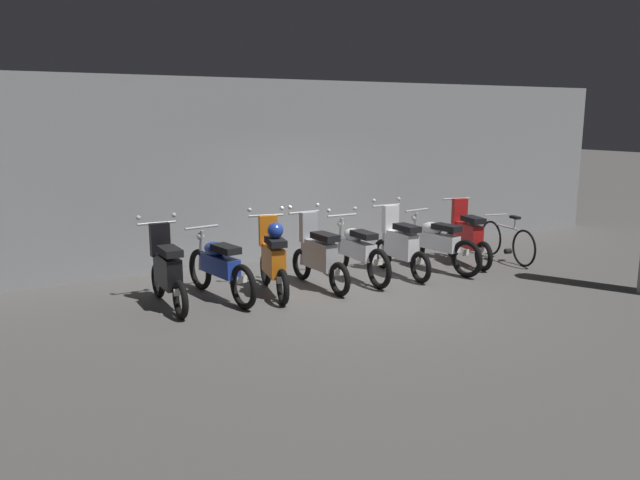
{
  "coord_description": "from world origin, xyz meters",
  "views": [
    {
      "loc": [
        -4.88,
        -8.04,
        2.67
      ],
      "look_at": [
        -0.34,
        0.6,
        0.75
      ],
      "focal_mm": 34.98,
      "sensor_mm": 36.0,
      "label": 1
    }
  ],
  "objects_px": {
    "bicycle": "(507,242)",
    "motorbike_slot_4": "(357,250)",
    "motorbike_slot_1": "(219,267)",
    "motorbike_slot_7": "(467,235)",
    "motorbike_slot_6": "(437,243)",
    "motorbike_slot_0": "(167,271)",
    "motorbike_slot_2": "(273,258)",
    "motorbike_slot_5": "(400,245)",
    "motorbike_slot_3": "(318,255)"
  },
  "relations": [
    {
      "from": "bicycle",
      "to": "motorbike_slot_4",
      "type": "bearing_deg",
      "value": 177.86
    },
    {
      "from": "motorbike_slot_1",
      "to": "motorbike_slot_7",
      "type": "relative_size",
      "value": 1.16
    },
    {
      "from": "motorbike_slot_7",
      "to": "motorbike_slot_6",
      "type": "bearing_deg",
      "value": -168.9
    },
    {
      "from": "motorbike_slot_0",
      "to": "motorbike_slot_6",
      "type": "height_order",
      "value": "motorbike_slot_0"
    },
    {
      "from": "motorbike_slot_1",
      "to": "motorbike_slot_7",
      "type": "height_order",
      "value": "motorbike_slot_7"
    },
    {
      "from": "motorbike_slot_2",
      "to": "motorbike_slot_5",
      "type": "relative_size",
      "value": 0.99
    },
    {
      "from": "motorbike_slot_0",
      "to": "motorbike_slot_6",
      "type": "distance_m",
      "value": 4.8
    },
    {
      "from": "motorbike_slot_5",
      "to": "motorbike_slot_7",
      "type": "distance_m",
      "value": 1.62
    },
    {
      "from": "motorbike_slot_3",
      "to": "motorbike_slot_6",
      "type": "xyz_separation_m",
      "value": [
        2.4,
        0.04,
        -0.04
      ]
    },
    {
      "from": "motorbike_slot_6",
      "to": "motorbike_slot_0",
      "type": "bearing_deg",
      "value": 179.79
    },
    {
      "from": "motorbike_slot_2",
      "to": "bicycle",
      "type": "relative_size",
      "value": 0.97
    },
    {
      "from": "motorbike_slot_2",
      "to": "motorbike_slot_1",
      "type": "bearing_deg",
      "value": 170.03
    },
    {
      "from": "motorbike_slot_2",
      "to": "motorbike_slot_7",
      "type": "xyz_separation_m",
      "value": [
        4.01,
        0.22,
        -0.04
      ]
    },
    {
      "from": "motorbike_slot_4",
      "to": "motorbike_slot_7",
      "type": "height_order",
      "value": "motorbike_slot_7"
    },
    {
      "from": "motorbike_slot_2",
      "to": "motorbike_slot_6",
      "type": "bearing_deg",
      "value": 1.16
    },
    {
      "from": "motorbike_slot_0",
      "to": "motorbike_slot_1",
      "type": "height_order",
      "value": "motorbike_slot_0"
    },
    {
      "from": "motorbike_slot_3",
      "to": "motorbike_slot_0",
      "type": "bearing_deg",
      "value": 178.65
    },
    {
      "from": "motorbike_slot_0",
      "to": "motorbike_slot_4",
      "type": "height_order",
      "value": "motorbike_slot_0"
    },
    {
      "from": "motorbike_slot_6",
      "to": "motorbike_slot_4",
      "type": "bearing_deg",
      "value": 176.51
    },
    {
      "from": "bicycle",
      "to": "motorbike_slot_0",
      "type": "bearing_deg",
      "value": 179.63
    },
    {
      "from": "motorbike_slot_1",
      "to": "motorbike_slot_6",
      "type": "xyz_separation_m",
      "value": [
        4.01,
        -0.08,
        0.0
      ]
    },
    {
      "from": "motorbike_slot_3",
      "to": "motorbike_slot_2",
      "type": "bearing_deg",
      "value": -178.13
    },
    {
      "from": "motorbike_slot_5",
      "to": "motorbike_slot_4",
      "type": "bearing_deg",
      "value": 173.97
    },
    {
      "from": "motorbike_slot_7",
      "to": "bicycle",
      "type": "relative_size",
      "value": 0.97
    },
    {
      "from": "motorbike_slot_0",
      "to": "motorbike_slot_1",
      "type": "distance_m",
      "value": 0.8
    },
    {
      "from": "motorbike_slot_0",
      "to": "motorbike_slot_5",
      "type": "bearing_deg",
      "value": -0.07
    },
    {
      "from": "motorbike_slot_0",
      "to": "motorbike_slot_4",
      "type": "xyz_separation_m",
      "value": [
        3.21,
        0.08,
        -0.04
      ]
    },
    {
      "from": "motorbike_slot_3",
      "to": "motorbike_slot_7",
      "type": "relative_size",
      "value": 1.01
    },
    {
      "from": "motorbike_slot_6",
      "to": "motorbike_slot_1",
      "type": "bearing_deg",
      "value": 178.89
    },
    {
      "from": "motorbike_slot_3",
      "to": "motorbike_slot_1",
      "type": "bearing_deg",
      "value": 175.85
    },
    {
      "from": "motorbike_slot_5",
      "to": "bicycle",
      "type": "xyz_separation_m",
      "value": [
        2.44,
        -0.04,
        -0.17
      ]
    },
    {
      "from": "motorbike_slot_1",
      "to": "motorbike_slot_2",
      "type": "height_order",
      "value": "motorbike_slot_2"
    },
    {
      "from": "motorbike_slot_4",
      "to": "motorbike_slot_6",
      "type": "relative_size",
      "value": 1.01
    },
    {
      "from": "motorbike_slot_1",
      "to": "motorbike_slot_5",
      "type": "distance_m",
      "value": 3.21
    },
    {
      "from": "motorbike_slot_6",
      "to": "motorbike_slot_7",
      "type": "relative_size",
      "value": 1.16
    },
    {
      "from": "motorbike_slot_3",
      "to": "motorbike_slot_5",
      "type": "relative_size",
      "value": 1.0
    },
    {
      "from": "motorbike_slot_6",
      "to": "bicycle",
      "type": "height_order",
      "value": "motorbike_slot_6"
    },
    {
      "from": "motorbike_slot_1",
      "to": "motorbike_slot_3",
      "type": "relative_size",
      "value": 1.15
    },
    {
      "from": "motorbike_slot_3",
      "to": "motorbike_slot_5",
      "type": "bearing_deg",
      "value": 1.84
    },
    {
      "from": "motorbike_slot_0",
      "to": "motorbike_slot_2",
      "type": "xyz_separation_m",
      "value": [
        1.61,
        -0.08,
        0.04
      ]
    },
    {
      "from": "motorbike_slot_4",
      "to": "motorbike_slot_5",
      "type": "height_order",
      "value": "motorbike_slot_5"
    },
    {
      "from": "motorbike_slot_1",
      "to": "motorbike_slot_6",
      "type": "distance_m",
      "value": 4.01
    },
    {
      "from": "motorbike_slot_0",
      "to": "bicycle",
      "type": "bearing_deg",
      "value": -0.37
    },
    {
      "from": "motorbike_slot_7",
      "to": "bicycle",
      "type": "height_order",
      "value": "motorbike_slot_7"
    },
    {
      "from": "motorbike_slot_3",
      "to": "motorbike_slot_7",
      "type": "bearing_deg",
      "value": 3.53
    },
    {
      "from": "motorbike_slot_1",
      "to": "motorbike_slot_4",
      "type": "distance_m",
      "value": 2.41
    },
    {
      "from": "motorbike_slot_3",
      "to": "motorbike_slot_7",
      "type": "xyz_separation_m",
      "value": [
        3.21,
        0.2,
        -0.0
      ]
    },
    {
      "from": "motorbike_slot_3",
      "to": "bicycle",
      "type": "relative_size",
      "value": 0.98
    },
    {
      "from": "motorbike_slot_2",
      "to": "motorbike_slot_3",
      "type": "distance_m",
      "value": 0.8
    },
    {
      "from": "motorbike_slot_1",
      "to": "motorbike_slot_2",
      "type": "relative_size",
      "value": 1.16
    }
  ]
}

